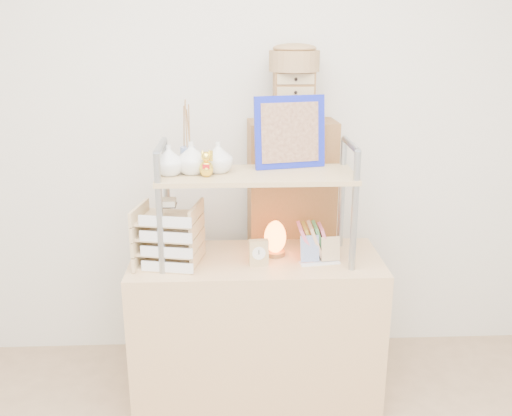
{
  "coord_description": "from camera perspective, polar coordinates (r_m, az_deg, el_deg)",
  "views": [
    {
      "loc": [
        -0.12,
        -1.33,
        1.81
      ],
      "look_at": [
        -0.0,
        1.2,
        1.0
      ],
      "focal_mm": 40.0,
      "sensor_mm": 36.0,
      "label": 1
    }
  ],
  "objects": [
    {
      "name": "cabinet",
      "position": [
        3.13,
        3.45,
        -3.63
      ],
      "size": [
        0.46,
        0.26,
        1.35
      ],
      "primitive_type": "cube",
      "rotation": [
        0.0,
        0.0,
        0.05
      ],
      "color": "brown",
      "rests_on": "ground"
    },
    {
      "name": "desk_clock",
      "position": [
        2.64,
        0.27,
        -4.51
      ],
      "size": [
        0.09,
        0.05,
        0.12
      ],
      "color": "tan",
      "rests_on": "desk"
    },
    {
      "name": "letter_tray",
      "position": [
        2.66,
        -8.73,
        -3.06
      ],
      "size": [
        0.3,
        0.29,
        0.32
      ],
      "color": "tan",
      "rests_on": "desk"
    },
    {
      "name": "drawer_chest",
      "position": [
        2.91,
        3.79,
        11.04
      ],
      "size": [
        0.2,
        0.16,
        0.25
      ],
      "color": "brown",
      "rests_on": "cabinet"
    },
    {
      "name": "hutch",
      "position": [
        2.62,
        -1.55,
        3.69
      ],
      "size": [
        0.91,
        0.34,
        0.76
      ],
      "color": "#90969D",
      "rests_on": "desk"
    },
    {
      "name": "salt_lamp",
      "position": [
        2.75,
        1.91,
        -3.0
      ],
      "size": [
        0.12,
        0.11,
        0.18
      ],
      "color": "brown",
      "rests_on": "desk"
    },
    {
      "name": "postcard_stand",
      "position": [
        2.69,
        6.39,
        -4.73
      ],
      "size": [
        0.2,
        0.08,
        0.14
      ],
      "color": "white",
      "rests_on": "desk"
    },
    {
      "name": "room_shell",
      "position": [
        1.73,
        1.28,
        13.85
      ],
      "size": [
        3.42,
        3.41,
        2.61
      ],
      "color": "silver",
      "rests_on": "ground"
    },
    {
      "name": "woven_basket",
      "position": [
        2.9,
        3.85,
        14.48
      ],
      "size": [
        0.25,
        0.25,
        0.1
      ],
      "primitive_type": "cylinder",
      "color": "brown",
      "rests_on": "drawer_chest"
    },
    {
      "name": "desk",
      "position": [
        2.91,
        0.03,
        -11.88
      ],
      "size": [
        1.2,
        0.5,
        0.75
      ],
      "primitive_type": "cube",
      "color": "tan",
      "rests_on": "ground"
    }
  ]
}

